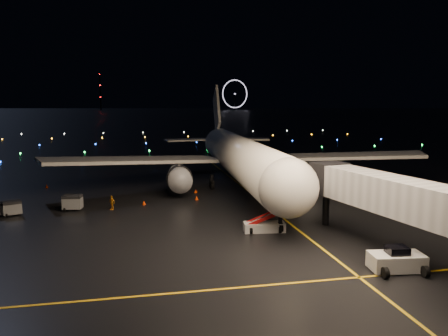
# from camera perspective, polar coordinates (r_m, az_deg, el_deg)

# --- Properties ---
(ground) EXTENTS (2000.00, 2000.00, 0.00)m
(ground) POSITION_cam_1_polar(r_m,az_deg,el_deg) (337.90, -10.93, 6.23)
(ground) COLOR black
(ground) RESTS_ON ground
(lane_centre) EXTENTS (0.25, 80.00, 0.02)m
(lane_centre) POSITION_cam_1_polar(r_m,az_deg,el_deg) (56.35, 4.97, -4.41)
(lane_centre) COLOR gold
(lane_centre) RESTS_ON ground
(lane_cross) EXTENTS (60.00, 0.25, 0.02)m
(lane_cross) POSITION_cam_1_polar(r_m,az_deg,el_deg) (30.40, -13.49, -16.17)
(lane_cross) COLOR gold
(lane_cross) RESTS_ON ground
(airliner) EXTENTS (59.23, 56.55, 16.01)m
(airliner) POSITION_cam_1_polar(r_m,az_deg,el_deg) (65.87, 1.65, 4.53)
(airliner) COLOR silver
(airliner) RESTS_ON ground
(pushback_tug) EXTENTS (4.20, 2.54, 1.89)m
(pushback_tug) POSITION_cam_1_polar(r_m,az_deg,el_deg) (36.06, 21.62, -10.94)
(pushback_tug) COLOR silver
(pushback_tug) RESTS_ON ground
(belt_loader) EXTENTS (6.04, 2.22, 2.86)m
(belt_loader) POSITION_cam_1_polar(r_m,az_deg,el_deg) (43.38, 5.29, -6.42)
(belt_loader) COLOR silver
(belt_loader) RESTS_ON ground
(crew_c) EXTENTS (0.98, 1.03, 1.72)m
(crew_c) POSITION_cam_1_polar(r_m,az_deg,el_deg) (53.61, -14.44, -4.40)
(crew_c) COLOR orange
(crew_c) RESTS_ON ground
(safety_cone_0) EXTENTS (0.56, 0.56, 0.52)m
(safety_cone_0) POSITION_cam_1_polar(r_m,az_deg,el_deg) (57.31, -3.60, -3.92)
(safety_cone_0) COLOR #EE3300
(safety_cone_0) RESTS_ON ground
(safety_cone_1) EXTENTS (0.50, 0.50, 0.50)m
(safety_cone_1) POSITION_cam_1_polar(r_m,az_deg,el_deg) (61.87, -3.70, -3.00)
(safety_cone_1) COLOR #EE3300
(safety_cone_1) RESTS_ON ground
(safety_cone_2) EXTENTS (0.45, 0.45, 0.51)m
(safety_cone_2) POSITION_cam_1_polar(r_m,az_deg,el_deg) (55.49, -10.41, -4.46)
(safety_cone_2) COLOR #EE3300
(safety_cone_2) RESTS_ON ground
(safety_cone_3) EXTENTS (0.55, 0.55, 0.52)m
(safety_cone_3) POSITION_cam_1_polar(r_m,az_deg,el_deg) (70.18, -22.16, -2.23)
(safety_cone_3) COLOR #EE3300
(safety_cone_3) RESTS_ON ground
(ferris_wheel) EXTENTS (49.33, 16.80, 52.00)m
(ferris_wheel) POSITION_cam_1_polar(r_m,az_deg,el_deg) (777.41, 1.44, 9.51)
(ferris_wheel) COLOR black
(ferris_wheel) RESTS_ON ground
(radio_mast) EXTENTS (1.80, 1.80, 64.00)m
(radio_mast) POSITION_cam_1_polar(r_m,az_deg,el_deg) (779.92, -15.86, 9.63)
(radio_mast) COLOR black
(radio_mast) RESTS_ON ground
(taxiway_lights) EXTENTS (164.00, 92.00, 0.36)m
(taxiway_lights) POSITION_cam_1_polar(r_m,az_deg,el_deg) (144.23, -10.01, 3.46)
(taxiway_lights) COLOR black
(taxiway_lights) RESTS_ON ground
(baggage_cart_0) EXTENTS (2.31, 1.77, 1.80)m
(baggage_cart_0) POSITION_cam_1_polar(r_m,az_deg,el_deg) (54.73, -19.17, -4.30)
(baggage_cart_0) COLOR gray
(baggage_cart_0) RESTS_ON ground
(baggage_cart_1) EXTENTS (2.26, 1.92, 1.62)m
(baggage_cart_1) POSITION_cam_1_polar(r_m,az_deg,el_deg) (54.88, -25.94, -4.75)
(baggage_cart_1) COLOR gray
(baggage_cart_1) RESTS_ON ground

